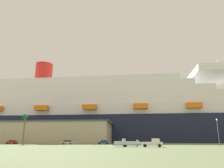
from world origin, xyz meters
The scene contains 10 objects.
ground_plane centered at (0.00, 30.00, 0.00)m, with size 600.00×600.00×0.00m, color #66754C.
cruise_ship centered at (-20.02, 61.37, 16.31)m, with size 288.53×45.96×58.45m.
terminal_building centered at (-34.42, 31.54, 5.21)m, with size 59.83×30.86×10.38m.
pickup_truck centered at (13.54, -11.80, 1.04)m, with size 5.71×2.54×2.20m.
small_boat_on_trailer centered at (7.13, -11.42, 0.96)m, with size 8.70×2.50×2.15m.
palm_tree centered at (-35.25, 6.06, 9.19)m, with size 3.17×3.11×11.44m.
street_lamp centered at (34.10, 2.38, 5.38)m, with size 0.56×0.56×8.31m.
parked_car_red_hatchback centered at (-42.56, 10.19, 0.83)m, with size 4.57×2.57×1.58m.
parked_car_silver_sedan centered at (-19.55, 12.49, 0.83)m, with size 4.92×2.56×1.58m.
parked_car_blue_suv centered at (-5.73, 15.61, 0.83)m, with size 4.57×2.67×1.58m.
Camera 1 is at (12.94, -71.36, 2.03)m, focal length 34.28 mm.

